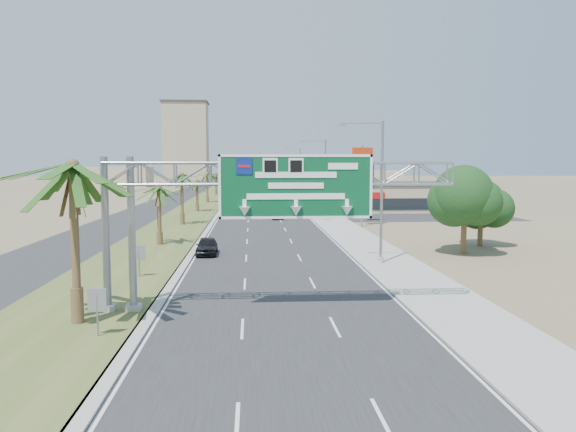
% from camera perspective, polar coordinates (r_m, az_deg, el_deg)
% --- Properties ---
extents(ground, '(600.00, 600.00, 0.00)m').
position_cam_1_polar(ground, '(18.09, 1.63, -17.67)').
color(ground, '#8C7A59').
rests_on(ground, ground).
extents(road, '(12.00, 300.00, 0.02)m').
position_cam_1_polar(road, '(126.78, -3.02, 2.15)').
color(road, '#28282B').
rests_on(road, ground).
extents(sidewalk_right, '(4.00, 300.00, 0.10)m').
position_cam_1_polar(sidewalk_right, '(127.16, 0.82, 2.19)').
color(sidewalk_right, '#9E9B93').
rests_on(sidewalk_right, ground).
extents(median_grass, '(7.00, 300.00, 0.12)m').
position_cam_1_polar(median_grass, '(127.04, -7.54, 2.14)').
color(median_grass, '#445B28').
rests_on(median_grass, ground).
extents(opposing_road, '(8.00, 300.00, 0.02)m').
position_cam_1_polar(opposing_road, '(127.70, -10.67, 2.09)').
color(opposing_road, '#28282B').
rests_on(opposing_road, ground).
extents(sign_gantry, '(16.75, 1.24, 7.50)m').
position_cam_1_polar(sign_gantry, '(26.52, -2.63, 3.15)').
color(sign_gantry, gray).
rests_on(sign_gantry, ground).
extents(palm_near, '(5.70, 5.70, 8.35)m').
position_cam_1_polar(palm_near, '(25.73, -21.05, 4.68)').
color(palm_near, brown).
rests_on(palm_near, ground).
extents(palm_row_b, '(3.99, 3.99, 5.95)m').
position_cam_1_polar(palm_row_b, '(49.26, -13.01, 2.69)').
color(palm_row_b, brown).
rests_on(palm_row_b, ground).
extents(palm_row_c, '(3.99, 3.99, 6.75)m').
position_cam_1_polar(palm_row_c, '(65.07, -10.76, 4.02)').
color(palm_row_c, brown).
rests_on(palm_row_c, ground).
extents(palm_row_d, '(3.99, 3.99, 5.45)m').
position_cam_1_polar(palm_row_d, '(82.99, -9.23, 3.45)').
color(palm_row_d, brown).
rests_on(palm_row_d, ground).
extents(palm_row_e, '(3.99, 3.99, 6.15)m').
position_cam_1_polar(palm_row_e, '(101.90, -8.22, 4.18)').
color(palm_row_e, brown).
rests_on(palm_row_e, ground).
extents(palm_row_f, '(3.99, 3.99, 5.75)m').
position_cam_1_polar(palm_row_f, '(126.84, -7.34, 4.24)').
color(palm_row_f, brown).
rests_on(palm_row_f, ground).
extents(streetlight_near, '(3.27, 0.44, 10.00)m').
position_cam_1_polar(streetlight_near, '(39.65, 9.21, 1.84)').
color(streetlight_near, gray).
rests_on(streetlight_near, ground).
extents(streetlight_mid, '(3.27, 0.44, 10.00)m').
position_cam_1_polar(streetlight_mid, '(69.18, 3.64, 3.37)').
color(streetlight_mid, gray).
rests_on(streetlight_mid, ground).
extents(streetlight_far, '(3.27, 0.44, 10.00)m').
position_cam_1_polar(streetlight_far, '(104.97, 1.12, 4.05)').
color(streetlight_far, gray).
rests_on(streetlight_far, ground).
extents(signal_mast, '(10.28, 0.71, 8.00)m').
position_cam_1_polar(signal_mast, '(88.83, 0.62, 3.92)').
color(signal_mast, gray).
rests_on(signal_mast, ground).
extents(store_building, '(18.00, 10.00, 4.00)m').
position_cam_1_polar(store_building, '(86.02, 12.19, 1.85)').
color(store_building, tan).
rests_on(store_building, ground).
extents(oak_near, '(4.50, 4.50, 6.80)m').
position_cam_1_polar(oak_near, '(45.75, 17.52, 1.92)').
color(oak_near, brown).
rests_on(oak_near, ground).
extents(oak_far, '(3.50, 3.50, 5.60)m').
position_cam_1_polar(oak_far, '(50.62, 19.03, 1.37)').
color(oak_far, brown).
rests_on(oak_far, ground).
extents(median_signback_a, '(0.75, 0.08, 2.08)m').
position_cam_1_polar(median_signback_a, '(24.08, -18.82, -8.44)').
color(median_signback_a, gray).
rests_on(median_signback_a, ground).
extents(median_signback_b, '(0.75, 0.08, 2.08)m').
position_cam_1_polar(median_signback_b, '(35.70, -14.91, -3.89)').
color(median_signback_b, gray).
rests_on(median_signback_b, ground).
extents(tower_distant, '(20.00, 16.00, 35.00)m').
position_cam_1_polar(tower_distant, '(268.50, -10.33, 7.49)').
color(tower_distant, tan).
rests_on(tower_distant, ground).
extents(building_distant_left, '(24.00, 14.00, 6.00)m').
position_cam_1_polar(building_distant_left, '(181.88, -17.59, 3.82)').
color(building_distant_left, tan).
rests_on(building_distant_left, ground).
extents(building_distant_right, '(20.00, 12.00, 5.00)m').
position_cam_1_polar(building_distant_right, '(159.79, 7.68, 3.67)').
color(building_distant_right, tan).
rests_on(building_distant_right, ground).
extents(car_left_lane, '(1.67, 4.00, 1.35)m').
position_cam_1_polar(car_left_lane, '(44.07, -8.25, -3.05)').
color(car_left_lane, black).
rests_on(car_left_lane, ground).
extents(car_mid_lane, '(1.79, 4.05, 1.29)m').
position_cam_1_polar(car_mid_lane, '(71.67, -1.26, 0.21)').
color(car_mid_lane, '#660F09').
rests_on(car_mid_lane, ground).
extents(car_right_lane, '(3.13, 5.71, 1.52)m').
position_cam_1_polar(car_right_lane, '(93.06, -0.42, 1.46)').
color(car_right_lane, gray).
rests_on(car_right_lane, ground).
extents(car_far, '(2.24, 4.66, 1.31)m').
position_cam_1_polar(car_far, '(92.53, -4.42, 1.36)').
color(car_far, black).
rests_on(car_far, ground).
extents(pole_sign_red_near, '(2.40, 0.85, 9.05)m').
position_cam_1_polar(pole_sign_red_near, '(63.09, 7.57, 5.35)').
color(pole_sign_red_near, gray).
rests_on(pole_sign_red_near, ground).
extents(pole_sign_blue, '(1.97, 1.01, 7.19)m').
position_cam_1_polar(pole_sign_blue, '(68.48, 7.89, 3.77)').
color(pole_sign_blue, gray).
rests_on(pole_sign_blue, ground).
extents(pole_sign_red_far, '(2.20, 0.37, 8.04)m').
position_cam_1_polar(pole_sign_red_far, '(102.00, 2.23, 4.93)').
color(pole_sign_red_far, gray).
rests_on(pole_sign_red_far, ground).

